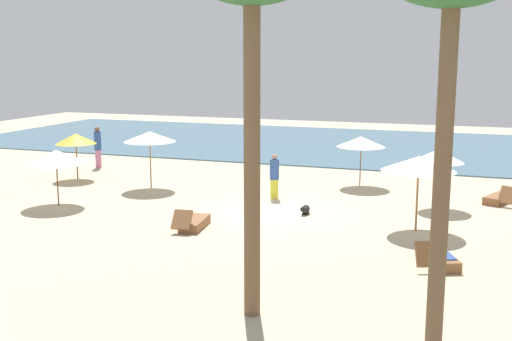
{
  "coord_description": "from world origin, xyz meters",
  "views": [
    {
      "loc": [
        6.46,
        -19.97,
        5.28
      ],
      "look_at": [
        -1.2,
        1.65,
        1.1
      ],
      "focal_mm": 44.65,
      "sensor_mm": 36.0,
      "label": 1
    }
  ],
  "objects": [
    {
      "name": "person_2",
      "position": [
        -0.64,
        2.12,
        0.84
      ],
      "size": [
        0.42,
        0.42,
        1.67
      ],
      "color": "yellow",
      "rests_on": "ground_plane"
    },
    {
      "name": "umbrella_0",
      "position": [
        -7.53,
        -1.53,
        1.75
      ],
      "size": [
        2.12,
        2.12,
        1.99
      ],
      "color": "brown",
      "rests_on": "ground_plane"
    },
    {
      "name": "umbrella_3",
      "position": [
        5.16,
        2.49,
        1.86
      ],
      "size": [
        1.76,
        1.76,
        2.09
      ],
      "color": "brown",
      "rests_on": "ground_plane"
    },
    {
      "name": "ground_plane",
      "position": [
        0.0,
        0.0,
        0.0
      ],
      "size": [
        60.0,
        60.0,
        0.0
      ],
      "primitive_type": "plane",
      "color": "#BCAD8E"
    },
    {
      "name": "umbrella_6",
      "position": [
        4.79,
        -0.69,
        2.07
      ],
      "size": [
        2.24,
        2.24,
        2.3
      ],
      "color": "olive",
      "rests_on": "ground_plane"
    },
    {
      "name": "ocean_water",
      "position": [
        0.0,
        17.0,
        0.03
      ],
      "size": [
        48.0,
        16.0,
        0.06
      ],
      "primitive_type": "cube",
      "color": "#476B7F",
      "rests_on": "ground_plane"
    },
    {
      "name": "umbrella_2",
      "position": [
        -5.84,
        2.16,
        2.09
      ],
      "size": [
        2.06,
        2.06,
        2.3
      ],
      "color": "olive",
      "rests_on": "ground_plane"
    },
    {
      "name": "umbrella_5",
      "position": [
        1.98,
        5.36,
        1.83
      ],
      "size": [
        1.96,
        1.96,
        2.05
      ],
      "color": "brown",
      "rests_on": "ground_plane"
    },
    {
      "name": "lounger_1",
      "position": [
        5.66,
        -3.81,
        0.18
      ],
      "size": [
        1.17,
        1.73,
        0.75
      ],
      "color": "brown",
      "rests_on": "ground_plane"
    },
    {
      "name": "lounger_2",
      "position": [
        7.28,
        4.08,
        0.17
      ],
      "size": [
        1.18,
        1.76,
        0.72
      ],
      "color": "brown",
      "rests_on": "ground_plane"
    },
    {
      "name": "umbrella_1",
      "position": [
        -9.76,
        2.82,
        1.76
      ],
      "size": [
        1.72,
        1.72,
        1.98
      ],
      "color": "brown",
      "rests_on": "ground_plane"
    },
    {
      "name": "lounger_3",
      "position": [
        -1.71,
        -2.69,
        0.17
      ],
      "size": [
        0.81,
        1.76,
        0.68
      ],
      "color": "brown",
      "rests_on": "ground_plane"
    },
    {
      "name": "person_1",
      "position": [
        -10.53,
        5.58,
        1.0
      ],
      "size": [
        0.45,
        0.45,
        1.95
      ],
      "color": "#D17299",
      "rests_on": "ground_plane"
    },
    {
      "name": "dog",
      "position": [
        1.08,
        0.18,
        0.16
      ],
      "size": [
        0.32,
        0.67,
        0.31
      ],
      "color": "black",
      "rests_on": "ground_plane"
    }
  ]
}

